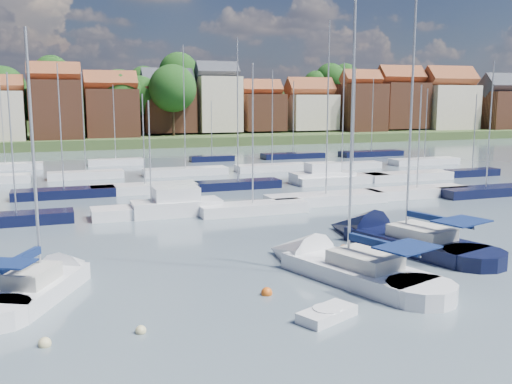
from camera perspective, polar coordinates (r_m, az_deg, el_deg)
name	(u,v)px	position (r m, az deg, el deg)	size (l,w,h in m)	color
ground	(186,179)	(66.24, -7.00, 1.29)	(260.00, 260.00, 0.00)	#4F646C
sailboat_left	(47,284)	(29.48, -20.17, -8.59)	(6.63, 9.83, 13.29)	white
sailboat_centre	(333,266)	(30.82, 7.74, -7.34)	(7.06, 12.80, 16.81)	white
sailboat_navy	(390,238)	(37.47, 13.26, -4.52)	(7.12, 13.71, 18.28)	black
tender	(327,314)	(24.57, 7.11, -12.03)	(2.93, 2.21, 0.57)	white
buoy_a	(45,346)	(23.42, -20.36, -14.25)	(0.49, 0.49, 0.49)	beige
buoy_b	(141,333)	(23.59, -11.44, -13.65)	(0.43, 0.43, 0.43)	beige
buoy_c	(267,295)	(27.30, 1.08, -10.24)	(0.54, 0.54, 0.54)	#D85914
buoy_d	(421,296)	(28.25, 16.15, -9.93)	(0.49, 0.49, 0.49)	beige
buoy_e	(344,250)	(35.37, 8.75, -5.78)	(0.49, 0.49, 0.49)	#D85914
marina_field	(213,180)	(61.97, -4.30, 1.19)	(79.62, 41.41, 15.93)	white
far_shore_town	(116,116)	(157.62, -13.78, 7.36)	(212.46, 90.00, 22.27)	#3C4C26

